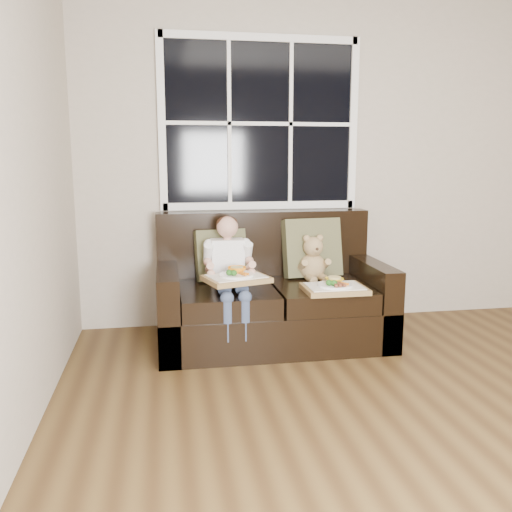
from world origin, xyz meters
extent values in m
cube|color=#C2B2A1|center=(0.00, 2.50, 1.35)|extent=(4.50, 0.02, 2.70)
cube|color=black|center=(-0.78, 2.48, 1.65)|extent=(1.50, 0.02, 1.25)
cube|color=white|center=(-0.78, 2.47, 0.99)|extent=(1.58, 0.04, 0.06)
cube|color=white|center=(-0.78, 2.47, 2.30)|extent=(1.58, 0.04, 0.06)
cube|color=white|center=(-1.56, 2.47, 1.65)|extent=(0.06, 0.04, 1.37)
cube|color=white|center=(0.00, 2.47, 1.65)|extent=(0.06, 0.04, 1.37)
cube|color=white|center=(-0.78, 2.47, 1.65)|extent=(1.50, 0.03, 0.03)
cube|color=black|center=(-0.78, 1.95, 0.15)|extent=(1.70, 0.90, 0.30)
cube|color=black|center=(-1.55, 1.95, 0.30)|extent=(0.15, 0.90, 0.60)
cube|color=black|center=(0.00, 1.95, 0.30)|extent=(0.15, 0.90, 0.60)
cube|color=black|center=(-0.78, 2.33, 0.63)|extent=(1.70, 0.18, 0.66)
cube|color=black|center=(-1.13, 1.87, 0.38)|extent=(0.68, 0.72, 0.15)
cube|color=black|center=(-0.43, 1.87, 0.38)|extent=(0.68, 0.72, 0.15)
cube|color=brown|center=(-1.14, 2.17, 0.64)|extent=(0.41, 0.23, 0.40)
cube|color=brown|center=(-0.41, 2.17, 0.68)|extent=(0.48, 0.25, 0.47)
cube|color=white|center=(-1.11, 2.00, 0.63)|extent=(0.24, 0.15, 0.33)
sphere|color=tan|center=(-1.11, 1.99, 0.88)|extent=(0.16, 0.16, 0.16)
ellipsoid|color=#381E11|center=(-1.11, 2.00, 0.91)|extent=(0.16, 0.16, 0.11)
cylinder|color=#374461|center=(-1.17, 1.82, 0.49)|extent=(0.09, 0.30, 0.09)
cylinder|color=#374461|center=(-1.05, 1.82, 0.49)|extent=(0.09, 0.30, 0.09)
cylinder|color=#374461|center=(-1.17, 1.54, 0.31)|extent=(0.08, 0.08, 0.28)
cylinder|color=#374461|center=(-1.05, 1.54, 0.31)|extent=(0.08, 0.08, 0.28)
cylinder|color=tan|center=(-1.25, 1.89, 0.66)|extent=(0.06, 0.29, 0.23)
cylinder|color=tan|center=(-0.97, 1.89, 0.66)|extent=(0.06, 0.29, 0.23)
ellipsoid|color=tan|center=(-0.44, 2.07, 0.54)|extent=(0.22, 0.19, 0.22)
sphere|color=tan|center=(-0.44, 2.06, 0.71)|extent=(0.17, 0.17, 0.15)
sphere|color=tan|center=(-0.49, 2.06, 0.77)|extent=(0.06, 0.06, 0.06)
sphere|color=tan|center=(-0.38, 2.06, 0.77)|extent=(0.06, 0.06, 0.06)
sphere|color=tan|center=(-0.44, 2.00, 0.69)|extent=(0.06, 0.06, 0.06)
sphere|color=black|center=(-0.44, 1.97, 0.70)|extent=(0.02, 0.02, 0.02)
cylinder|color=tan|center=(-0.49, 1.95, 0.48)|extent=(0.07, 0.12, 0.06)
cylinder|color=tan|center=(-0.39, 1.95, 0.48)|extent=(0.07, 0.12, 0.06)
cube|color=olive|center=(-1.09, 1.68, 0.56)|extent=(0.49, 0.42, 0.03)
cube|color=silver|center=(-1.09, 1.68, 0.58)|extent=(0.43, 0.36, 0.01)
cylinder|color=white|center=(-1.09, 1.67, 0.59)|extent=(0.24, 0.24, 0.01)
imported|color=orange|center=(-1.08, 1.72, 0.62)|extent=(0.16, 0.16, 0.04)
cylinder|color=#CBBD6E|center=(-1.08, 1.72, 0.62)|extent=(0.09, 0.09, 0.02)
ellipsoid|color=#306B21|center=(-1.14, 1.63, 0.62)|extent=(0.04, 0.04, 0.04)
ellipsoid|color=#306B21|center=(-1.11, 1.62, 0.62)|extent=(0.04, 0.04, 0.04)
cylinder|color=orange|center=(-1.04, 1.63, 0.61)|extent=(0.05, 0.06, 0.02)
cube|color=olive|center=(-0.39, 1.66, 0.47)|extent=(0.43, 0.33, 0.04)
cube|color=silver|center=(-0.39, 1.66, 0.49)|extent=(0.38, 0.28, 0.01)
cylinder|color=white|center=(-0.39, 1.65, 0.50)|extent=(0.25, 0.25, 0.02)
imported|color=yellow|center=(-0.38, 1.69, 0.52)|extent=(0.13, 0.13, 0.03)
cylinder|color=#CBBD6E|center=(-0.38, 1.69, 0.53)|extent=(0.09, 0.09, 0.02)
ellipsoid|color=#306B21|center=(-0.45, 1.61, 0.53)|extent=(0.05, 0.05, 0.04)
ellipsoid|color=#306B21|center=(-0.42, 1.59, 0.53)|extent=(0.05, 0.05, 0.04)
cylinder|color=orange|center=(-0.34, 1.60, 0.52)|extent=(0.05, 0.07, 0.02)
cylinder|color=brown|center=(-0.39, 1.58, 0.52)|extent=(0.03, 0.09, 0.02)
camera|label=1|loc=(-1.57, -1.92, 1.39)|focal=38.00mm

